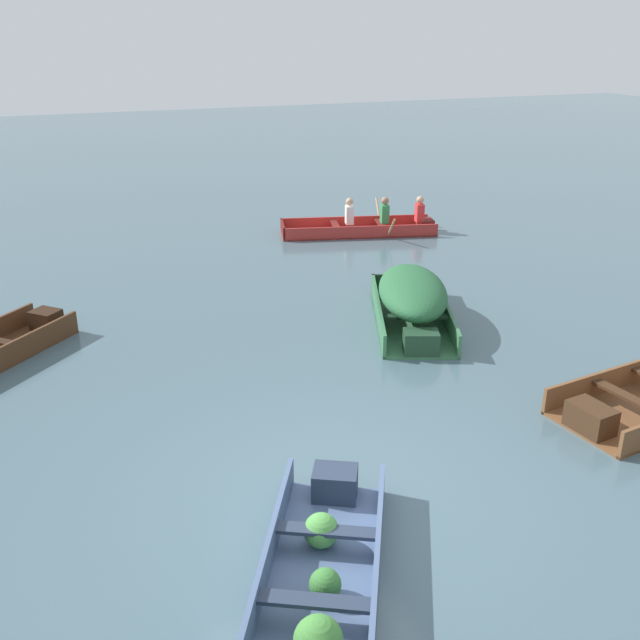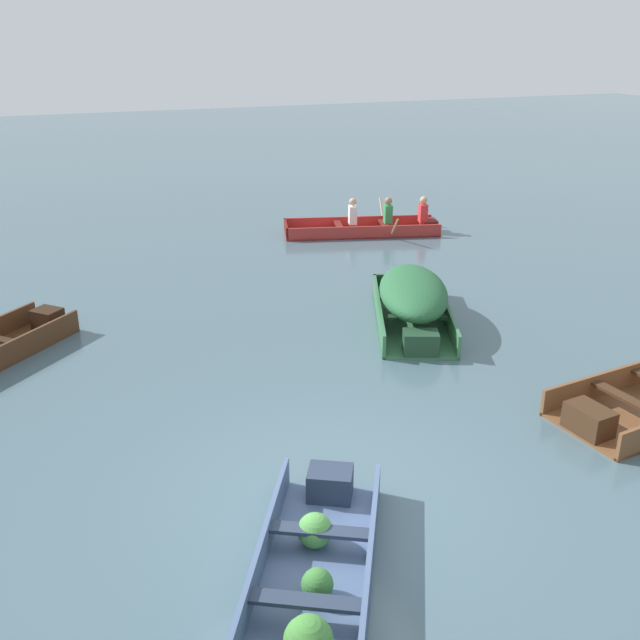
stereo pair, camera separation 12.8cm
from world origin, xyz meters
name	(u,v)px [view 1 (the left image)]	position (x,y,z in m)	size (l,w,h in m)	color
ground_plane	(335,503)	(0.00, 0.00, 0.00)	(80.00, 80.00, 0.00)	#47606B
dinghy_slate_blue_foreground	(322,573)	(-0.57, -1.06, 0.15)	(2.33, 3.11, 0.44)	#475B7F
skiff_green_far_moored	(412,297)	(3.12, 4.07, 0.49)	(2.19, 3.14, 0.87)	#387047
rowboat_red_with_crew	(368,226)	(4.91, 9.57, 0.19)	(3.85, 2.24, 0.88)	#AD2D28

